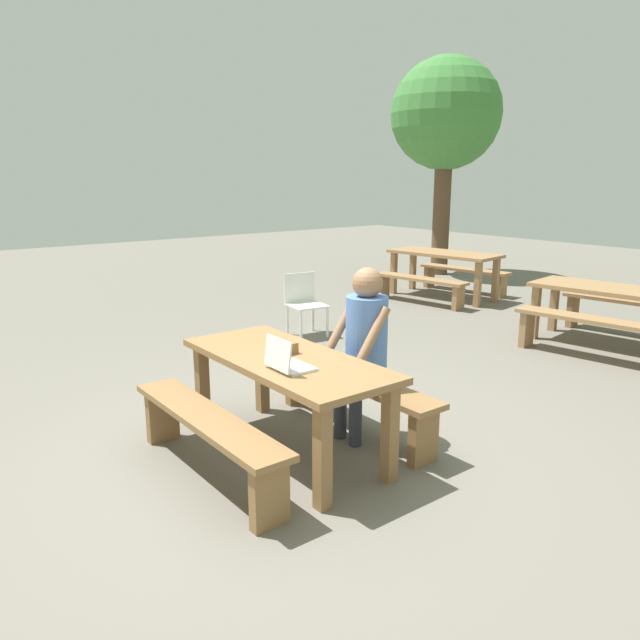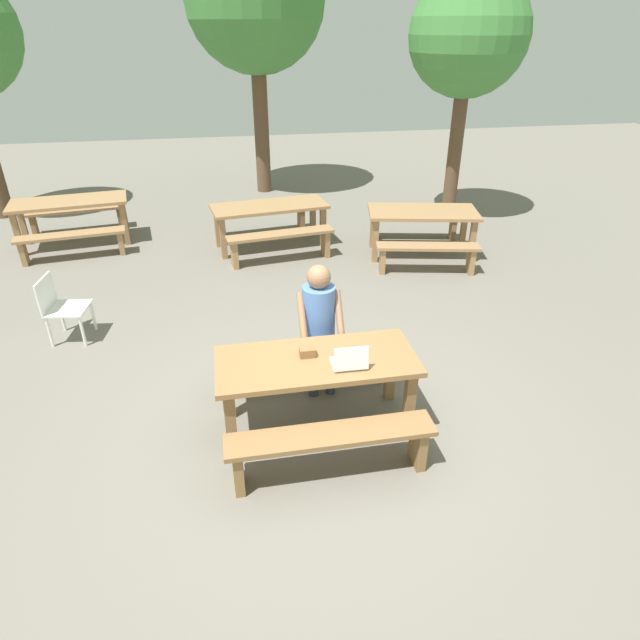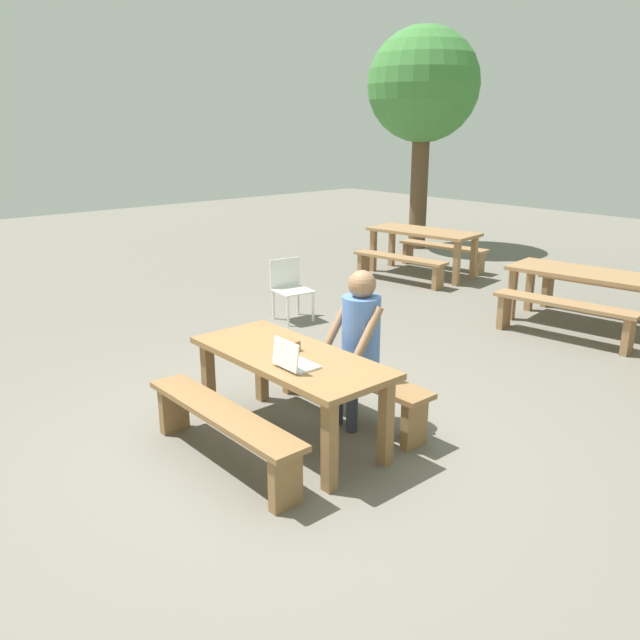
% 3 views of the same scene
% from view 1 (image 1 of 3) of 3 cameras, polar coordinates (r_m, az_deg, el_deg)
% --- Properties ---
extents(ground_plane, '(30.00, 30.00, 0.00)m').
position_cam_1_polar(ground_plane, '(4.66, -3.09, -12.25)').
color(ground_plane, slate).
extents(picnic_table_front, '(1.79, 0.77, 0.74)m').
position_cam_1_polar(picnic_table_front, '(4.42, -3.19, -4.90)').
color(picnic_table_front, olive).
rests_on(picnic_table_front, ground).
extents(bench_near, '(1.72, 0.30, 0.45)m').
position_cam_1_polar(bench_near, '(4.22, -10.58, -10.28)').
color(bench_near, olive).
rests_on(bench_near, ground).
extents(bench_far, '(1.72, 0.30, 0.45)m').
position_cam_1_polar(bench_far, '(4.90, 3.20, -6.62)').
color(bench_far, olive).
rests_on(bench_far, ground).
extents(laptop, '(0.30, 0.25, 0.23)m').
position_cam_1_polar(laptop, '(4.07, -3.13, -3.96)').
color(laptop, white).
rests_on(laptop, picnic_table_front).
extents(small_pouch, '(0.14, 0.10, 0.08)m').
position_cam_1_polar(small_pouch, '(4.47, -3.08, -2.59)').
color(small_pouch, olive).
rests_on(small_pouch, picnic_table_front).
extents(person_seated, '(0.43, 0.42, 1.35)m').
position_cam_1_polar(person_seated, '(4.64, 4.13, -1.83)').
color(person_seated, '#333847').
rests_on(person_seated, ground).
extents(plastic_chair, '(0.50, 0.50, 0.79)m').
position_cam_1_polar(plastic_chair, '(7.77, -1.50, 1.69)').
color(plastic_chair, white).
rests_on(plastic_chair, ground).
extents(picnic_table_mid, '(1.93, 1.02, 0.77)m').
position_cam_1_polar(picnic_table_mid, '(10.36, 11.61, 5.64)').
color(picnic_table_mid, '#9E754C').
rests_on(picnic_table_mid, ground).
extents(bench_mid_south, '(1.68, 0.53, 0.43)m').
position_cam_1_polar(bench_mid_south, '(9.84, 9.36, 3.38)').
color(bench_mid_south, '#9E754C').
rests_on(bench_mid_south, ground).
extents(bench_mid_north, '(1.68, 0.53, 0.43)m').
position_cam_1_polar(bench_mid_north, '(10.98, 13.46, 4.24)').
color(bench_mid_north, '#9E754C').
rests_on(bench_mid_north, ground).
extents(picnic_table_rear, '(1.97, 1.02, 0.72)m').
position_cam_1_polar(picnic_table_rear, '(7.98, 26.12, 1.97)').
color(picnic_table_rear, '#9E754C').
rests_on(picnic_table_rear, ground).
extents(bench_rear_south, '(1.72, 0.53, 0.48)m').
position_cam_1_polar(bench_rear_south, '(7.40, 24.22, -0.73)').
color(bench_rear_south, '#9E754C').
rests_on(bench_rear_south, ground).
extents(bench_rear_north, '(1.72, 0.53, 0.48)m').
position_cam_1_polar(bench_rear_north, '(8.68, 27.39, 0.90)').
color(bench_rear_north, '#9E754C').
rests_on(bench_rear_north, ground).
extents(tree_rear, '(2.19, 2.19, 4.30)m').
position_cam_1_polar(tree_rear, '(12.87, 11.80, 18.31)').
color(tree_rear, brown).
rests_on(tree_rear, ground).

